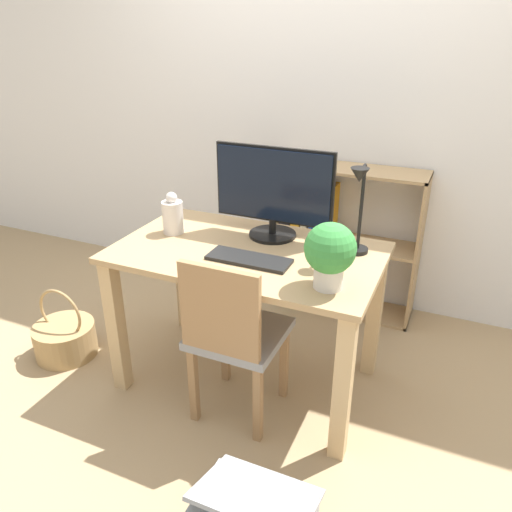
{
  "coord_description": "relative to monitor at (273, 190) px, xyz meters",
  "views": [
    {
      "loc": [
        0.89,
        -1.94,
        1.72
      ],
      "look_at": [
        0.0,
        0.1,
        0.67
      ],
      "focal_mm": 35.0,
      "sensor_mm": 36.0,
      "label": 1
    }
  ],
  "objects": [
    {
      "name": "potted_plant",
      "position": [
        0.4,
        -0.41,
        -0.08
      ],
      "size": [
        0.21,
        0.21,
        0.28
      ],
      "color": "silver",
      "rests_on": "desk"
    },
    {
      "name": "desk_lamp",
      "position": [
        0.43,
        -0.08,
        0.02
      ],
      "size": [
        0.1,
        0.19,
        0.42
      ],
      "color": "black",
      "rests_on": "desk"
    },
    {
      "name": "vase",
      "position": [
        -0.48,
        -0.16,
        -0.15
      ],
      "size": [
        0.11,
        0.11,
        0.21
      ],
      "color": "silver",
      "rests_on": "desk"
    },
    {
      "name": "bookshelf",
      "position": [
        0.06,
        0.71,
        -0.5
      ],
      "size": [
        0.88,
        0.28,
        0.94
      ],
      "color": "tan",
      "rests_on": "ground_plane"
    },
    {
      "name": "keyboard",
      "position": [
        0.01,
        -0.31,
        -0.23
      ],
      "size": [
        0.38,
        0.14,
        0.02
      ],
      "color": "black",
      "rests_on": "desk"
    },
    {
      "name": "wall_back",
      "position": [
        -0.04,
        0.89,
        0.31
      ],
      "size": [
        8.0,
        0.05,
        2.6
      ],
      "color": "white",
      "rests_on": "ground_plane"
    },
    {
      "name": "desk",
      "position": [
        -0.04,
        -0.21,
        -0.38
      ],
      "size": [
        1.25,
        0.74,
        0.75
      ],
      "color": "tan",
      "rests_on": "ground_plane"
    },
    {
      "name": "basket",
      "position": [
        -1.08,
        -0.43,
        -0.88
      ],
      "size": [
        0.34,
        0.34,
        0.41
      ],
      "color": "tan",
      "rests_on": "ground_plane"
    },
    {
      "name": "chair",
      "position": [
        0.01,
        -0.48,
        -0.52
      ],
      "size": [
        0.4,
        0.4,
        0.85
      ],
      "rotation": [
        0.0,
        0.0,
        0.07
      ],
      "color": "gray",
      "rests_on": "ground_plane"
    },
    {
      "name": "monitor",
      "position": [
        0.0,
        0.0,
        0.0
      ],
      "size": [
        0.6,
        0.23,
        0.45
      ],
      "color": "black",
      "rests_on": "desk"
    },
    {
      "name": "ground_plane",
      "position": [
        -0.04,
        -0.21,
        -0.99
      ],
      "size": [
        10.0,
        10.0,
        0.0
      ],
      "primitive_type": "plane",
      "color": "tan"
    }
  ]
}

